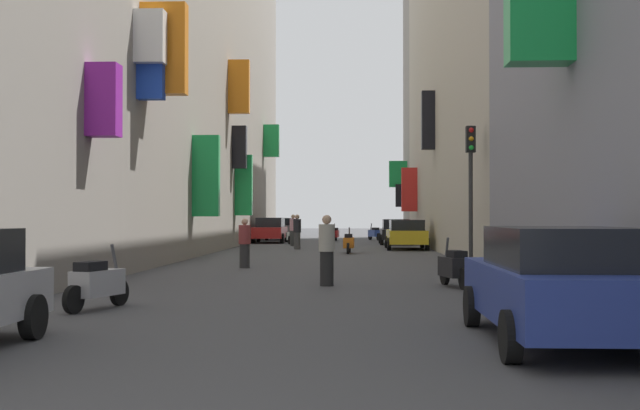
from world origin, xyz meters
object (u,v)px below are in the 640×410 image
scooter_blue (374,233)px  scooter_black (454,267)px  parked_car_yellow (406,234)px  parked_car_blue (559,282)px  pedestrian_crossing (245,244)px  parked_car_black (396,231)px  scooter_white (292,236)px  pedestrian_near_right (297,232)px  scooter_silver (97,283)px  scooter_red (335,234)px  pedestrian_mid_street (293,230)px  parked_car_grey (281,228)px  scooter_orange (349,243)px  traffic_light_near_corner (471,173)px  parked_car_red (270,230)px  pedestrian_near_left (327,251)px

scooter_blue → scooter_black: (1.03, -34.91, -0.00)m
parked_car_yellow → scooter_blue: bearing=95.0°
parked_car_blue → pedestrian_crossing: (-6.10, 14.50, -0.02)m
parked_car_black → pedestrian_crossing: (-5.77, -21.01, 0.01)m
scooter_white → pedestrian_near_right: 7.62m
scooter_silver → scooter_blue: bearing=81.7°
scooter_red → pedestrian_mid_street: size_ratio=1.10×
scooter_blue → pedestrian_crossing: (-4.72, -28.43, 0.30)m
parked_car_grey → scooter_orange: bearing=-76.1°
scooter_silver → pedestrian_crossing: bearing=84.7°
pedestrian_mid_street → scooter_red: bearing=77.0°
scooter_orange → pedestrian_mid_street: 8.72m
pedestrian_crossing → traffic_light_near_corner: bearing=-17.0°
parked_car_blue → pedestrian_mid_street: (-5.99, 32.47, 0.06)m
scooter_blue → pedestrian_near_right: size_ratio=1.03×
parked_car_grey → pedestrian_crossing: bearing=-86.9°
parked_car_black → scooter_red: 6.84m
traffic_light_near_corner → parked_car_red: bearing=108.5°
pedestrian_mid_street → scooter_orange: bearing=-69.3°
parked_car_yellow → pedestrian_near_right: pedestrian_near_right is taller
scooter_silver → pedestrian_near_left: size_ratio=1.06×
scooter_black → scooter_silver: bearing=-145.6°
parked_car_grey → scooter_orange: parked_car_grey is taller
parked_car_yellow → pedestrian_near_left: bearing=-98.7°
parked_car_black → scooter_blue: bearing=98.1°
parked_car_red → scooter_black: (7.48, -29.84, -0.33)m
scooter_silver → parked_car_red: bearing=91.2°
pedestrian_near_right → pedestrian_crossing: bearing=-92.6°
parked_car_grey → scooter_silver: (0.57, -40.35, -0.32)m
parked_car_black → pedestrian_mid_street: pedestrian_mid_street is taller
scooter_silver → pedestrian_crossing: 11.18m
parked_car_black → scooter_red: (-3.63, 5.79, -0.29)m
scooter_blue → pedestrian_near_right: (-4.09, -14.56, 0.39)m
parked_car_yellow → parked_car_black: parked_car_black is taller
parked_car_black → traffic_light_near_corner: (0.99, -23.08, 2.11)m
pedestrian_crossing → scooter_black: bearing=-48.4°
pedestrian_crossing → pedestrian_near_right: (0.63, 13.86, 0.08)m
pedestrian_near_right → scooter_silver: bearing=-93.8°
parked_car_red → pedestrian_mid_street: pedestrian_mid_street is taller
parked_car_red → pedestrian_crossing: bearing=-85.8°
parked_car_blue → parked_car_red: (-7.83, 37.86, 0.00)m
scooter_blue → traffic_light_near_corner: size_ratio=0.42×
pedestrian_near_right → parked_car_yellow: bearing=3.4°
parked_car_red → scooter_red: parked_car_red is taller
parked_car_yellow → pedestrian_crossing: size_ratio=2.89×
parked_car_black → scooter_black: parked_car_black is taller
parked_car_grey → parked_car_yellow: size_ratio=0.97×
scooter_black → pedestrian_near_right: bearing=104.1°
parked_car_blue → parked_car_grey: bearing=100.0°
scooter_black → pedestrian_near_left: size_ratio=1.07×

